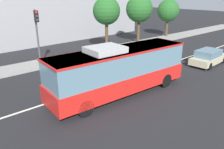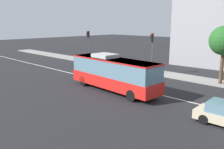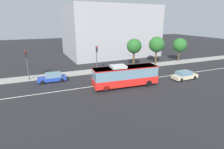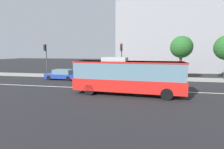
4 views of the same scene
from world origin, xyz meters
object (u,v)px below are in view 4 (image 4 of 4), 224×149
(sedan_blue, at_px, (62,75))
(traffic_light_near_corner, at_px, (46,55))
(transit_bus, at_px, (127,75))
(street_tree_kerbside_left, at_px, (181,47))
(traffic_light_mid_block, at_px, (121,55))

(sedan_blue, bearing_deg, traffic_light_near_corner, -26.60)
(traffic_light_near_corner, bearing_deg, transit_bus, 63.49)
(sedan_blue, bearing_deg, transit_bus, 147.92)
(transit_bus, height_order, street_tree_kerbside_left, street_tree_kerbside_left)
(traffic_light_near_corner, xyz_separation_m, street_tree_kerbside_left, (20.38, 0.82, 1.04))
(transit_bus, xyz_separation_m, traffic_light_mid_block, (-1.70, 8.76, 1.75))
(sedan_blue, relative_size, traffic_light_near_corner, 0.87)
(traffic_light_mid_block, bearing_deg, sedan_blue, -72.79)
(traffic_light_near_corner, bearing_deg, street_tree_kerbside_left, 97.90)
(traffic_light_mid_block, xyz_separation_m, street_tree_kerbside_left, (8.34, 0.68, 1.04))
(transit_bus, bearing_deg, traffic_light_mid_block, 104.22)
(transit_bus, xyz_separation_m, sedan_blue, (-10.10, 6.69, -1.09))
(street_tree_kerbside_left, bearing_deg, sedan_blue, -170.65)
(sedan_blue, height_order, street_tree_kerbside_left, street_tree_kerbside_left)
(transit_bus, height_order, traffic_light_mid_block, traffic_light_mid_block)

